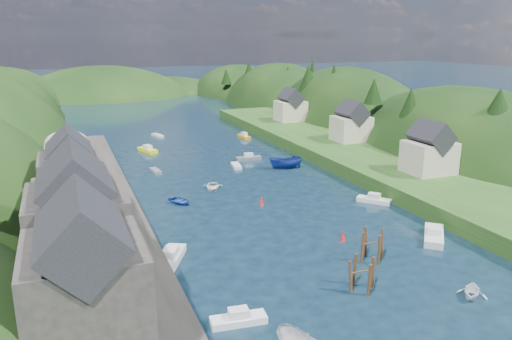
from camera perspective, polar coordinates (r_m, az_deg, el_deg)
name	(u,v)px	position (r m, az deg, el deg)	size (l,w,h in m)	color
ground	(214,162)	(95.86, -4.84, 0.90)	(600.00, 600.00, 0.00)	black
hillside_right	(346,152)	(138.14, 10.25, 1.98)	(36.00, 245.56, 48.00)	black
far_hills	(131,119)	(217.59, -14.04, 5.65)	(103.00, 68.00, 44.00)	black
hill_trees	(197,96)	(108.01, -6.79, 8.43)	(90.23, 151.50, 11.76)	black
quay_left	(95,230)	(63.27, -17.95, -6.50)	(12.00, 110.00, 2.00)	#2D2B28
terrace_left_grass	(31,236)	(63.30, -24.33, -6.89)	(12.00, 110.00, 2.50)	#234719
quayside_buildings	(78,223)	(48.35, -19.72, -5.69)	(8.00, 35.84, 12.90)	#2D2B28
boat_sheds	(69,161)	(80.17, -20.61, 1.00)	(7.00, 21.00, 7.50)	#2D2D30
terrace_right	(355,156)	(96.97, 11.21, 1.56)	(16.00, 120.00, 2.40)	#234719
right_bank_cottages	(346,124)	(104.51, 10.27, 5.18)	(9.00, 59.24, 8.41)	beige
piling_cluster_near	(362,277)	(49.50, 12.00, -11.87)	(2.94, 2.77, 3.82)	#382314
piling_cluster_far	(372,248)	(55.81, 13.14, -8.65)	(2.97, 2.79, 3.94)	#382314
channel_buoy_near	(343,237)	(60.46, 9.90, -7.51)	(0.70, 0.70, 1.10)	red
channel_buoy_far	(262,201)	(71.71, 0.65, -3.60)	(0.70, 0.70, 1.10)	red
moored_boats	(270,203)	(70.54, 1.57, -3.77)	(36.31, 94.66, 2.42)	silver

